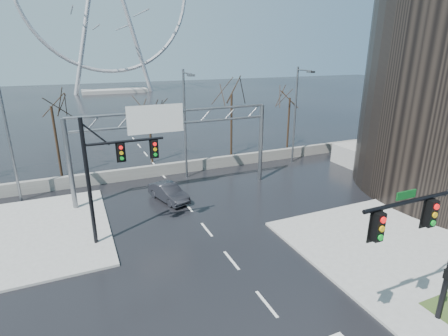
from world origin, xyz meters
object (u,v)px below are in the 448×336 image
sign_gantry (170,134)px  signal_mast_near (438,230)px  signal_mast_far (107,169)px  car (169,192)px

sign_gantry → signal_mast_near: bearing=-73.8°
signal_mast_near → signal_mast_far: bearing=130.3°
signal_mast_far → sign_gantry: 8.14m
signal_mast_near → signal_mast_far: size_ratio=1.00×
car → sign_gantry: bearing=42.9°
sign_gantry → car: (-0.67, -1.17, -4.49)m
signal_mast_far → sign_gantry: signal_mast_far is taller
signal_mast_near → sign_gantry: (-5.52, 19.00, 0.31)m
signal_mast_near → car: 19.33m
signal_mast_far → sign_gantry: (5.49, 6.00, 0.35)m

